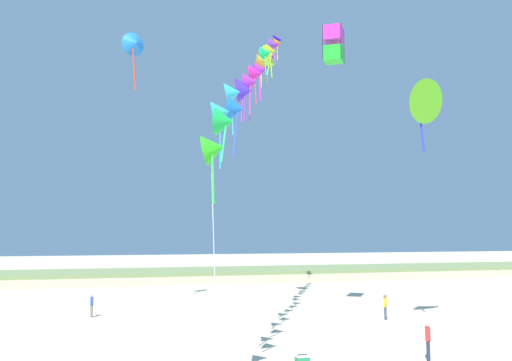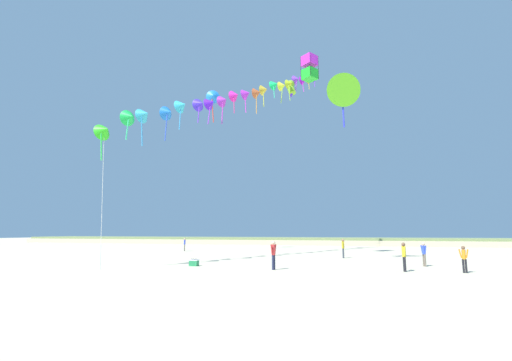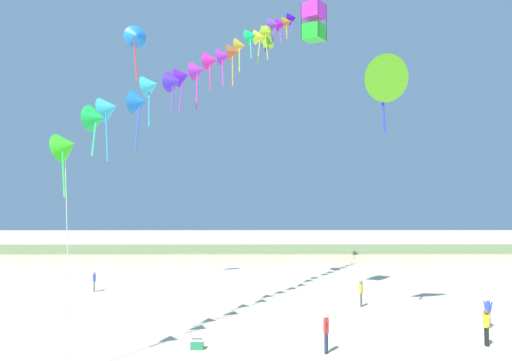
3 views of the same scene
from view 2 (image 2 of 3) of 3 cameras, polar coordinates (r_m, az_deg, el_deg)
name	(u,v)px [view 2 (image 2 of 3)]	position (r m, az deg, el deg)	size (l,w,h in m)	color
ground_plane	(210,272)	(20.07, -7.61, -14.95)	(240.00, 240.00, 0.00)	beige
dune_ridge	(312,241)	(64.43, 9.26, -9.92)	(120.00, 12.65, 1.22)	beige
person_near_left	(343,247)	(31.41, 14.31, -10.69)	(0.22, 0.58, 1.64)	#474C56
person_near_right	(185,244)	(42.37, -11.81, -10.26)	(0.25, 0.52, 1.51)	#726656
person_mid_center	(464,257)	(22.78, 31.36, -10.86)	(0.52, 0.20, 1.48)	black
person_far_left	(273,253)	(21.18, 2.93, -11.97)	(0.28, 0.59, 1.72)	#282D4C
person_far_right	(424,252)	(25.75, 26.18, -10.71)	(0.33, 0.52, 1.57)	#726656
person_far_center	(404,255)	(21.93, 23.44, -11.28)	(0.22, 0.58, 1.65)	black
kite_banner_string	(247,93)	(35.15, -1.55, 14.32)	(11.83, 27.95, 23.55)	#2FD51F
large_kite_low_lead	(310,68)	(37.05, 8.91, 18.06)	(1.78, 1.78, 2.52)	green
large_kite_mid_trail	(342,91)	(29.65, 14.21, 14.27)	(2.98, 2.08, 4.56)	#5CC420
large_kite_high_solo	(213,96)	(46.30, -7.19, 13.73)	(1.90, 1.36, 4.47)	#2280F0
large_kite_outer_drift	(291,88)	(43.50, 5.83, 15.03)	(1.56, 1.40, 2.21)	#7CC025
beach_cooler	(194,263)	(23.88, -10.29, -13.34)	(0.58, 0.41, 0.46)	#23844C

